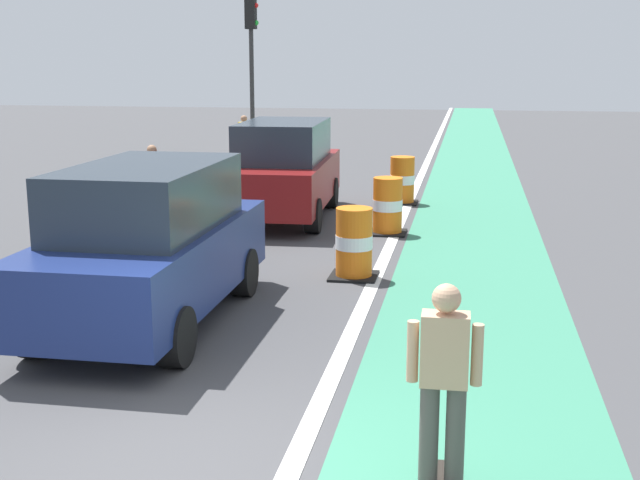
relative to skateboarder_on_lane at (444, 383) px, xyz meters
name	(u,v)px	position (x,y,z in m)	size (l,w,h in m)	color
ground_plane	(179,472)	(-2.13, -0.04, -0.91)	(100.00, 100.00, 0.00)	#424244
bike_lane_strip	(474,216)	(0.27, 11.96, -0.91)	(2.50, 80.00, 0.01)	#387F60
lane_divider_stripe	(404,213)	(-1.23, 11.96, -0.91)	(0.20, 80.00, 0.01)	silver
skateboarder_on_lane	(444,383)	(0.00, 0.00, 0.00)	(0.57, 0.80, 1.69)	black
parked_suv_nearest	(150,244)	(-3.79, 3.69, 0.12)	(1.93, 4.61, 2.04)	navy
parked_suv_second	(284,170)	(-3.69, 10.97, 0.12)	(2.07, 4.68, 2.04)	maroon
traffic_barrel_front	(354,244)	(-1.57, 6.39, -0.38)	(0.73, 0.73, 1.09)	orange
traffic_barrel_mid	(388,206)	(-1.39, 9.78, -0.38)	(0.73, 0.73, 1.09)	orange
traffic_barrel_back	(402,181)	(-1.39, 13.28, -0.38)	(0.73, 0.73, 1.09)	orange
traffic_light_corner	(252,52)	(-6.72, 20.03, 2.59)	(0.41, 0.32, 5.10)	#2D2D2D
pedestrian_crossing	(244,140)	(-6.71, 18.93, -0.05)	(0.34, 0.20, 1.61)	#33333D
pedestrian_waiting	(153,182)	(-6.18, 9.97, -0.05)	(0.34, 0.20, 1.61)	#33333D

